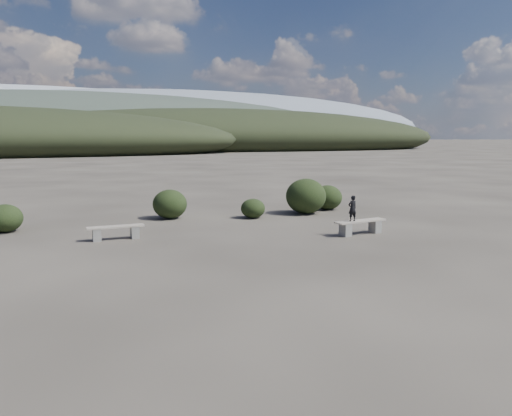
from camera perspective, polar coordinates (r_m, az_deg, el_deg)
name	(u,v)px	position (r m, az deg, el deg)	size (l,w,h in m)	color
ground	(287,280)	(11.11, 3.54, -8.17)	(1200.00, 1200.00, 0.00)	#312C26
bench_left	(116,231)	(15.84, -15.71, -2.58)	(1.71, 0.40, 0.43)	gray
bench_right	(360,226)	(16.42, 11.85, -2.01)	(1.88, 0.63, 0.46)	gray
seated_person	(352,208)	(16.10, 10.96, -0.04)	(0.30, 0.20, 0.83)	black
shrub_a	(5,218)	(18.39, -26.79, -1.06)	(1.14, 1.14, 0.93)	black
shrub_b	(170,204)	(19.45, -9.82, 0.44)	(1.31, 1.31, 1.13)	black
shrub_c	(253,208)	(19.31, -0.35, -0.05)	(0.94, 0.94, 0.76)	black
shrub_d	(306,196)	(20.50, 5.72, 1.35)	(1.65, 1.65, 1.44)	black
shrub_e	(327,197)	(21.79, 8.15, 1.20)	(1.27, 1.27, 1.06)	black
mountain_ridges	(54,125)	(348.83, -22.08, 8.75)	(500.00, 400.00, 56.00)	black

